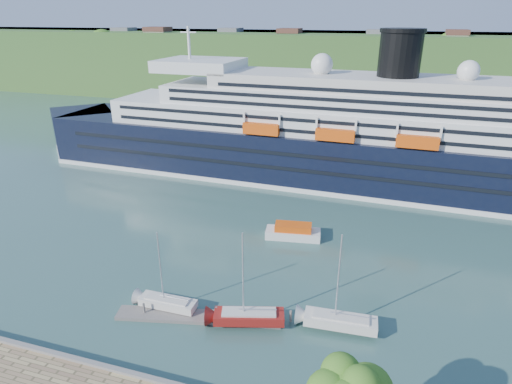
% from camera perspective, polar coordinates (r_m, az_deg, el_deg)
% --- Properties ---
extents(far_hillside, '(400.00, 50.00, 24.00)m').
position_cam_1_polar(far_hillside, '(171.11, 11.95, 16.02)').
color(far_hillside, '#2F5D25').
rests_on(far_hillside, ground).
extents(quay_coping, '(220.00, 0.50, 0.30)m').
position_cam_1_polar(quay_coping, '(41.32, -12.89, -23.30)').
color(quay_coping, slate).
rests_on(quay_coping, promenade).
extents(cruise_ship, '(126.79, 21.84, 28.37)m').
position_cam_1_polar(cruise_ship, '(82.98, 8.46, 11.11)').
color(cruise_ship, black).
rests_on(cruise_ship, ground).
extents(floating_pontoon, '(17.93, 6.01, 0.40)m').
position_cam_1_polar(floating_pontoon, '(48.58, -7.67, -16.15)').
color(floating_pontoon, gray).
rests_on(floating_pontoon, ground).
extents(sailboat_white_near, '(7.13, 2.01, 9.20)m').
position_cam_1_polar(sailboat_white_near, '(47.75, -12.01, -10.73)').
color(sailboat_white_near, silver).
rests_on(sailboat_white_near, ground).
extents(sailboat_red, '(8.46, 4.41, 10.53)m').
position_cam_1_polar(sailboat_red, '(44.27, -0.97, -12.06)').
color(sailboat_red, maroon).
rests_on(sailboat_red, ground).
extents(sailboat_white_far, '(8.36, 2.76, 10.65)m').
position_cam_1_polar(sailboat_white_far, '(44.51, 11.60, -12.30)').
color(sailboat_white_far, silver).
rests_on(sailboat_white_far, ground).
extents(tender_launch, '(8.36, 3.90, 2.22)m').
position_cam_1_polar(tender_launch, '(63.01, 4.97, -5.21)').
color(tender_launch, '#DE4D0D').
rests_on(tender_launch, ground).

